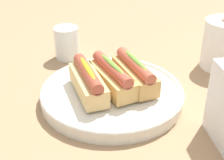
{
  "coord_description": "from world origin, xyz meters",
  "views": [
    {
      "loc": [
        0.57,
        -0.27,
        0.42
      ],
      "look_at": [
        -0.01,
        -0.01,
        0.05
      ],
      "focal_mm": 53.37,
      "sensor_mm": 36.0,
      "label": 1
    }
  ],
  "objects_px": {
    "serving_bowl": "(112,93)",
    "water_glass": "(67,44)",
    "hotdog_back": "(112,77)",
    "hotdog_side": "(135,73)",
    "hotdog_front": "(88,81)",
    "paper_towel_roll": "(224,44)"
  },
  "relations": [
    {
      "from": "serving_bowl",
      "to": "hotdog_front",
      "type": "bearing_deg",
      "value": -93.36
    },
    {
      "from": "serving_bowl",
      "to": "hotdog_front",
      "type": "distance_m",
      "value": 0.07
    },
    {
      "from": "hotdog_back",
      "to": "hotdog_side",
      "type": "distance_m",
      "value": 0.06
    },
    {
      "from": "hotdog_back",
      "to": "water_glass",
      "type": "bearing_deg",
      "value": -174.09
    },
    {
      "from": "water_glass",
      "to": "paper_towel_roll",
      "type": "bearing_deg",
      "value": 58.46
    },
    {
      "from": "hotdog_side",
      "to": "hotdog_front",
      "type": "bearing_deg",
      "value": -93.36
    },
    {
      "from": "paper_towel_roll",
      "to": "water_glass",
      "type": "bearing_deg",
      "value": -121.54
    },
    {
      "from": "hotdog_back",
      "to": "hotdog_side",
      "type": "relative_size",
      "value": 1.0
    },
    {
      "from": "hotdog_back",
      "to": "water_glass",
      "type": "distance_m",
      "value": 0.26
    },
    {
      "from": "water_glass",
      "to": "hotdog_back",
      "type": "bearing_deg",
      "value": 5.91
    },
    {
      "from": "serving_bowl",
      "to": "hotdog_side",
      "type": "xyz_separation_m",
      "value": [
        0.0,
        0.05,
        0.04
      ]
    },
    {
      "from": "serving_bowl",
      "to": "water_glass",
      "type": "relative_size",
      "value": 3.58
    },
    {
      "from": "hotdog_front",
      "to": "water_glass",
      "type": "distance_m",
      "value": 0.25
    },
    {
      "from": "hotdog_side",
      "to": "water_glass",
      "type": "bearing_deg",
      "value": -162.45
    },
    {
      "from": "hotdog_back",
      "to": "paper_towel_roll",
      "type": "relative_size",
      "value": 1.13
    },
    {
      "from": "hotdog_side",
      "to": "paper_towel_roll",
      "type": "distance_m",
      "value": 0.28
    },
    {
      "from": "water_glass",
      "to": "serving_bowl",
      "type": "bearing_deg",
      "value": 5.91
    },
    {
      "from": "hotdog_front",
      "to": "paper_towel_roll",
      "type": "distance_m",
      "value": 0.39
    },
    {
      "from": "hotdog_side",
      "to": "paper_towel_roll",
      "type": "height_order",
      "value": "paper_towel_roll"
    },
    {
      "from": "serving_bowl",
      "to": "water_glass",
      "type": "height_order",
      "value": "water_glass"
    },
    {
      "from": "water_glass",
      "to": "paper_towel_roll",
      "type": "relative_size",
      "value": 0.67
    },
    {
      "from": "paper_towel_roll",
      "to": "serving_bowl",
      "type": "bearing_deg",
      "value": -84.61
    }
  ]
}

